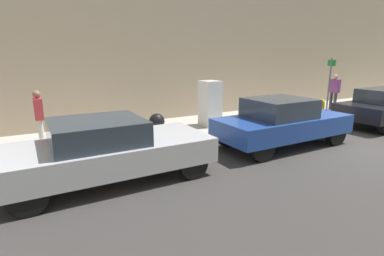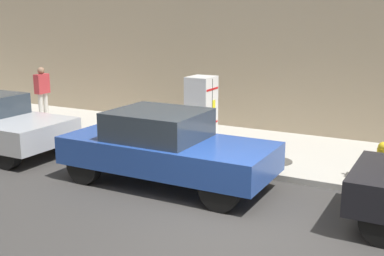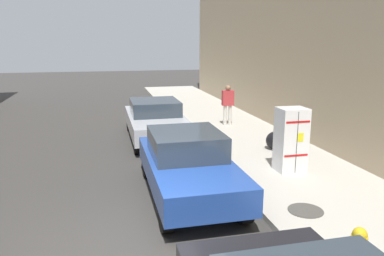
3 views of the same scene
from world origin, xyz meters
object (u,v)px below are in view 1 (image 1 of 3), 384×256
at_px(fire_hydrant, 321,109).
at_px(pedestrian_walking_far, 39,115).
at_px(parked_sedan_silver, 107,149).
at_px(trash_bag, 157,121).
at_px(street_sign_post, 329,85).
at_px(pedestrian_standing_near, 334,89).
at_px(discarded_refrigerator, 210,104).
at_px(parked_hatchback_blue, 282,122).

xyz_separation_m(fire_hydrant, pedestrian_walking_far, (-1.52, -10.12, 0.50)).
height_order(fire_hydrant, pedestrian_walking_far, pedestrian_walking_far).
bearing_deg(parked_sedan_silver, trash_bag, 142.54).
xyz_separation_m(street_sign_post, pedestrian_standing_near, (-1.13, 1.97, -0.40)).
relative_size(fire_hydrant, pedestrian_walking_far, 0.52).
bearing_deg(fire_hydrant, parked_sedan_silver, -80.25).
height_order(trash_bag, pedestrian_walking_far, pedestrian_walking_far).
xyz_separation_m(discarded_refrigerator, fire_hydrant, (1.34, 4.50, -0.40)).
height_order(parked_sedan_silver, parked_hatchback_blue, parked_hatchback_blue).
xyz_separation_m(discarded_refrigerator, parked_sedan_silver, (2.89, -4.51, -0.24)).
xyz_separation_m(street_sign_post, fire_hydrant, (0.09, -0.44, -0.95)).
distance_m(trash_bag, pedestrian_standing_near, 8.88).
relative_size(pedestrian_standing_near, parked_sedan_silver, 0.38).
distance_m(fire_hydrant, parked_hatchback_blue, 4.12).
bearing_deg(discarded_refrigerator, parked_hatchback_blue, 13.38).
bearing_deg(street_sign_post, fire_hydrant, -78.94).
xyz_separation_m(trash_bag, pedestrian_walking_far, (0.31, -3.70, 0.65)).
bearing_deg(street_sign_post, parked_hatchback_blue, -68.97).
distance_m(trash_bag, parked_sedan_silver, 4.27).
bearing_deg(parked_sedan_silver, street_sign_post, 99.81).
xyz_separation_m(pedestrian_standing_near, parked_sedan_silver, (2.77, -11.42, -0.39)).
bearing_deg(pedestrian_walking_far, street_sign_post, 164.58).
height_order(trash_bag, parked_hatchback_blue, parked_hatchback_blue).
distance_m(fire_hydrant, pedestrian_walking_far, 10.24).
height_order(street_sign_post, parked_hatchback_blue, street_sign_post).
relative_size(discarded_refrigerator, parked_hatchback_blue, 0.40).
xyz_separation_m(fire_hydrant, parked_sedan_silver, (1.55, -9.01, 0.16)).
bearing_deg(discarded_refrigerator, pedestrian_walking_far, -91.86).
relative_size(discarded_refrigerator, parked_sedan_silver, 0.38).
bearing_deg(trash_bag, pedestrian_walking_far, -85.17).
height_order(trash_bag, parked_sedan_silver, parked_sedan_silver).
relative_size(street_sign_post, pedestrian_standing_near, 1.46).
bearing_deg(discarded_refrigerator, trash_bag, -104.44).
height_order(discarded_refrigerator, fire_hydrant, discarded_refrigerator).
relative_size(pedestrian_walking_far, parked_hatchback_blue, 0.39).
height_order(street_sign_post, fire_hydrant, street_sign_post).
bearing_deg(parked_sedan_silver, discarded_refrigerator, 122.61).
bearing_deg(discarded_refrigerator, pedestrian_standing_near, 89.01).
height_order(discarded_refrigerator, street_sign_post, street_sign_post).
bearing_deg(street_sign_post, pedestrian_standing_near, 119.87).
distance_m(discarded_refrigerator, street_sign_post, 5.12).
bearing_deg(street_sign_post, trash_bag, -104.29).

